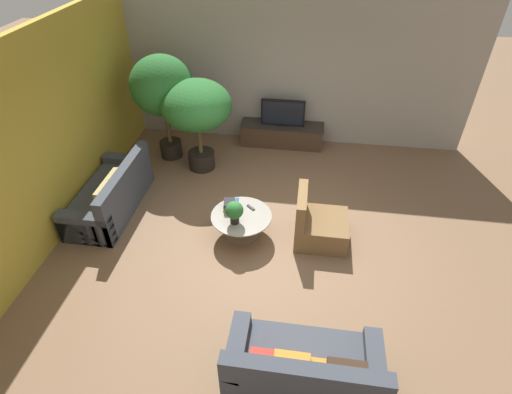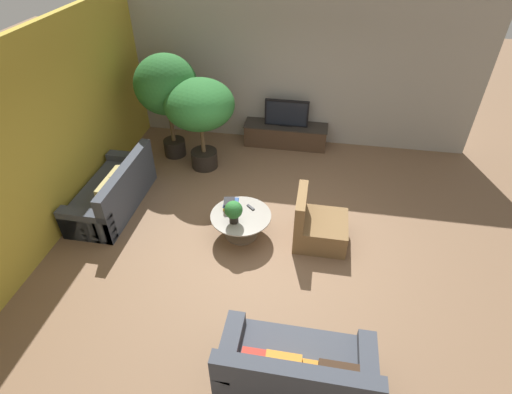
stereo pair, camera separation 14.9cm
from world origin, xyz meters
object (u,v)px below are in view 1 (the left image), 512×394
(media_console, at_px, (282,134))
(couch_near_entry, at_px, (303,370))
(armchair_wicker, at_px, (318,225))
(potted_palm_tall, at_px, (162,89))
(television, at_px, (283,113))
(couch_by_wall, at_px, (112,195))
(coffee_table, at_px, (241,221))
(potted_plant_tabletop, at_px, (234,211))
(potted_palm_corner, at_px, (197,109))

(media_console, xyz_separation_m, couch_near_entry, (0.71, -5.26, 0.05))
(media_console, height_order, armchair_wicker, armchair_wicker)
(couch_near_entry, relative_size, potted_palm_tall, 0.81)
(television, bearing_deg, potted_palm_tall, -160.25)
(media_console, xyz_separation_m, couch_by_wall, (-2.66, -2.61, 0.04))
(couch_by_wall, bearing_deg, television, 134.47)
(media_console, xyz_separation_m, armchair_wicker, (0.82, -2.86, 0.03))
(couch_by_wall, bearing_deg, coffee_table, 81.57)
(potted_plant_tabletop, bearing_deg, coffee_table, 67.78)
(couch_near_entry, bearing_deg, couch_by_wall, -38.19)
(potted_palm_tall, bearing_deg, couch_by_wall, -103.89)
(armchair_wicker, distance_m, potted_plant_tabletop, 1.33)
(couch_by_wall, height_order, armchair_wicker, armchair_wicker)
(couch_by_wall, bearing_deg, potted_plant_tabletop, 77.06)
(couch_by_wall, bearing_deg, media_console, 134.49)
(coffee_table, bearing_deg, couch_by_wall, 171.57)
(armchair_wicker, bearing_deg, couch_near_entry, 177.43)
(couch_near_entry, height_order, potted_plant_tabletop, couch_near_entry)
(media_console, bearing_deg, coffee_table, -97.08)
(media_console, xyz_separation_m, television, (0.00, -0.00, 0.49))
(potted_palm_tall, xyz_separation_m, potted_plant_tabletop, (1.77, -2.33, -0.84))
(television, height_order, potted_plant_tabletop, television)
(armchair_wicker, bearing_deg, television, 15.99)
(coffee_table, distance_m, potted_palm_corner, 2.36)
(media_console, xyz_separation_m, potted_plant_tabletop, (-0.44, -3.12, 0.38))
(potted_palm_corner, distance_m, potted_plant_tabletop, 2.35)
(armchair_wicker, height_order, potted_plant_tabletop, armchair_wicker)
(television, relative_size, potted_palm_corner, 0.51)
(couch_by_wall, height_order, couch_near_entry, same)
(potted_palm_tall, distance_m, potted_plant_tabletop, 3.04)
(potted_palm_corner, bearing_deg, television, 36.95)
(television, distance_m, couch_by_wall, 3.75)
(coffee_table, distance_m, potted_plant_tabletop, 0.39)
(armchair_wicker, relative_size, potted_plant_tabletop, 2.32)
(couch_near_entry, distance_m, potted_palm_tall, 5.46)
(couch_near_entry, height_order, potted_palm_corner, potted_palm_corner)
(television, xyz_separation_m, couch_near_entry, (0.71, -5.26, -0.45))
(couch_near_entry, bearing_deg, potted_palm_tall, -56.82)
(media_console, distance_m, coffee_table, 2.97)
(potted_palm_corner, bearing_deg, potted_palm_tall, 156.02)
(coffee_table, height_order, potted_plant_tabletop, potted_plant_tabletop)
(potted_plant_tabletop, bearing_deg, couch_by_wall, 167.06)
(media_console, relative_size, couch_near_entry, 1.04)
(couch_by_wall, bearing_deg, armchair_wicker, 85.83)
(potted_palm_corner, xyz_separation_m, potted_plant_tabletop, (1.05, -2.00, -0.64))
(television, relative_size, potted_palm_tall, 0.44)
(coffee_table, relative_size, potted_plant_tabletop, 2.55)
(potted_palm_tall, bearing_deg, potted_palm_corner, -23.98)
(media_console, distance_m, television, 0.49)
(potted_palm_tall, relative_size, potted_palm_corner, 1.17)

